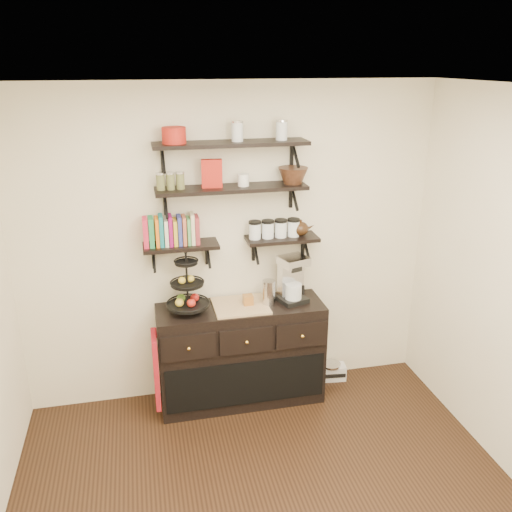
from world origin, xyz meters
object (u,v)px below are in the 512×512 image
Objects in this scene: radio at (331,371)px; coffee_maker at (292,279)px; sideboard at (241,354)px; fruit_stand at (188,292)px.

coffee_maker is at bearing -161.23° from radio.
sideboard is at bearing -165.69° from radio.
fruit_stand is 1.78× the size of radio.
radio is at bearing -5.59° from coffee_maker.
sideboard is 3.46× the size of coffee_maker.
fruit_stand is (-0.43, 0.00, 0.62)m from sideboard.
coffee_maker is 1.42× the size of radio.
fruit_stand is at bearing -168.41° from radio.
fruit_stand is at bearing 163.66° from coffee_maker.
radio is (1.31, 0.12, -0.99)m from fruit_stand.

